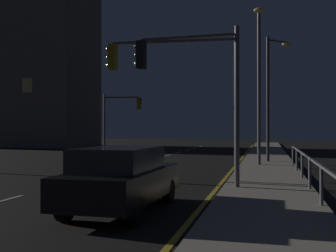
{
  "coord_description": "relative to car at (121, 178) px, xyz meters",
  "views": [
    {
      "loc": [
        7.16,
        -1.29,
        2.03
      ],
      "look_at": [
        -0.51,
        31.32,
        2.21
      ],
      "focal_mm": 44.92,
      "sensor_mm": 36.0,
      "label": 1
    }
  ],
  "objects": [
    {
      "name": "ground_plane",
      "position": [
        -3.72,
        9.11,
        -0.82
      ],
      "size": [
        112.0,
        112.0,
        0.0
      ],
      "primitive_type": "plane",
      "color": "black",
      "rests_on": "ground"
    },
    {
      "name": "sidewalk_right",
      "position": [
        3.48,
        9.11,
        -0.75
      ],
      "size": [
        2.84,
        77.0,
        0.14
      ],
      "primitive_type": "cube",
      "color": "#9E937F",
      "rests_on": "ground"
    },
    {
      "name": "lane_markings_center",
      "position": [
        -3.72,
        12.61,
        -0.82
      ],
      "size": [
        0.14,
        50.0,
        0.01
      ],
      "color": "silver",
      "rests_on": "ground"
    },
    {
      "name": "lane_edge_line",
      "position": [
        1.81,
        14.11,
        -0.82
      ],
      "size": [
        0.14,
        53.0,
        0.01
      ],
      "color": "gold",
      "rests_on": "ground"
    },
    {
      "name": "car",
      "position": [
        0.0,
        0.0,
        0.0
      ],
      "size": [
        1.92,
        4.44,
        1.57
      ],
      "color": "black",
      "rests_on": "ground"
    },
    {
      "name": "traffic_light_far_right",
      "position": [
        0.97,
        4.05,
        2.96
      ],
      "size": [
        3.6,
        0.42,
        5.19
      ],
      "color": "#4C4C51",
      "rests_on": "sidewalk_right"
    },
    {
      "name": "traffic_light_mid_right",
      "position": [
        -8.29,
        23.2,
        2.57
      ],
      "size": [
        3.25,
        0.48,
        4.84
      ],
      "color": "#4C4C51",
      "rests_on": "ground"
    },
    {
      "name": "traffic_light_near_right",
      "position": [
        0.27,
        5.25,
        3.12
      ],
      "size": [
        4.88,
        0.55,
        5.32
      ],
      "color": "#38383D",
      "rests_on": "sidewalk_right"
    },
    {
      "name": "street_lamp_corner",
      "position": [
        3.72,
        15.24,
        3.6
      ],
      "size": [
        1.46,
        1.29,
        7.12
      ],
      "color": "#2D3033",
      "rests_on": "sidewalk_right"
    },
    {
      "name": "street_lamp_median",
      "position": [
        3.06,
        12.45,
        4.01
      ],
      "size": [
        0.56,
        1.64,
        7.93
      ],
      "color": "#4C4C51",
      "rests_on": "sidewalk_right"
    },
    {
      "name": "barrier_fence",
      "position": [
        4.75,
        1.17,
        0.05
      ],
      "size": [
        0.09,
        23.22,
        0.98
      ],
      "color": "#59595E",
      "rests_on": "sidewalk_right"
    }
  ]
}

